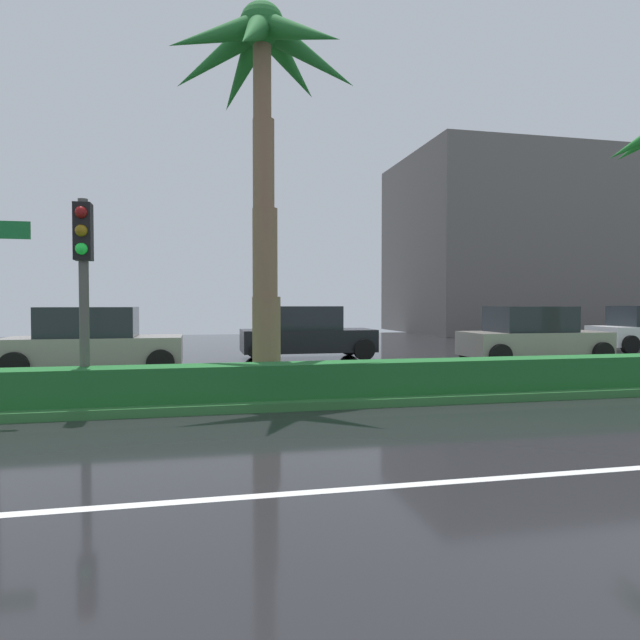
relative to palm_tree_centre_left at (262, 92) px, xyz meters
The scene contains 6 objects.
palm_tree_centre_left is the anchor object (origin of this frame).
traffic_signal_median_right 5.02m from the palm_tree_centre_left, 155.94° to the right, with size 0.28×0.43×3.41m.
car_in_traffic_second 7.55m from the palm_tree_centre_left, 136.32° to the left, with size 4.30×2.02×1.72m.
car_in_traffic_third 8.67m from the palm_tree_centre_left, 71.44° to the left, with size 4.30×2.02×1.72m.
car_in_traffic_fourth 10.69m from the palm_tree_centre_left, 22.87° to the left, with size 4.30×2.02×1.72m.
building_far_right 28.55m from the palm_tree_centre_left, 48.22° to the left, with size 14.90×10.54×10.95m.
Camera 1 is at (4.17, -3.23, 1.81)m, focal length 31.63 mm.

